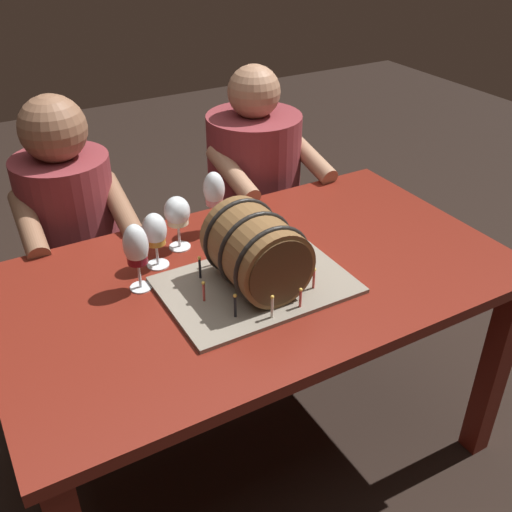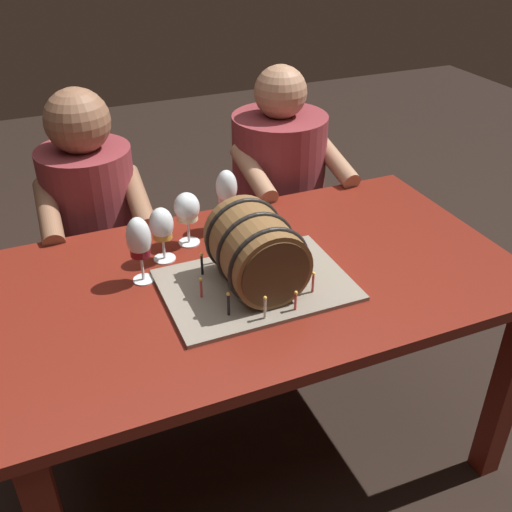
# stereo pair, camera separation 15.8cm
# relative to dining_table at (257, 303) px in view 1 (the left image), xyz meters

# --- Properties ---
(ground_plane) EXTENTS (8.00, 8.00, 0.00)m
(ground_plane) POSITION_rel_dining_table_xyz_m (0.00, 0.00, -0.64)
(ground_plane) COLOR black
(dining_table) EXTENTS (1.47, 0.85, 0.75)m
(dining_table) POSITION_rel_dining_table_xyz_m (0.00, 0.00, 0.00)
(dining_table) COLOR maroon
(dining_table) RESTS_ON ground
(barrel_cake) EXTENTS (0.51, 0.36, 0.23)m
(barrel_cake) POSITION_rel_dining_table_xyz_m (-0.04, -0.06, 0.21)
(barrel_cake) COLOR gray
(barrel_cake) RESTS_ON dining_table
(wine_glass_rose) EXTENTS (0.07, 0.07, 0.20)m
(wine_glass_rose) POSITION_rel_dining_table_xyz_m (0.01, 0.28, 0.24)
(wine_glass_rose) COLOR white
(wine_glass_rose) RESTS_ON dining_table
(wine_glass_red) EXTENTS (0.07, 0.07, 0.20)m
(wine_glass_red) POSITION_rel_dining_table_xyz_m (-0.32, 0.09, 0.24)
(wine_glass_red) COLOR white
(wine_glass_red) RESTS_ON dining_table
(wine_glass_amber) EXTENTS (0.07, 0.07, 0.17)m
(wine_glass_amber) POSITION_rel_dining_table_xyz_m (-0.23, 0.18, 0.22)
(wine_glass_amber) COLOR white
(wine_glass_amber) RESTS_ON dining_table
(wine_glass_white) EXTENTS (0.08, 0.08, 0.17)m
(wine_glass_white) POSITION_rel_dining_table_xyz_m (-0.14, 0.24, 0.22)
(wine_glass_white) COLOR white
(wine_glass_white) RESTS_ON dining_table
(person_seated_left) EXTENTS (0.37, 0.46, 1.14)m
(person_seated_left) POSITION_rel_dining_table_xyz_m (-0.37, 0.66, -0.12)
(person_seated_left) COLOR #4C1B1E
(person_seated_left) RESTS_ON ground
(person_seated_right) EXTENTS (0.40, 0.47, 1.14)m
(person_seated_right) POSITION_rel_dining_table_xyz_m (0.37, 0.66, -0.10)
(person_seated_right) COLOR #4C1B1E
(person_seated_right) RESTS_ON ground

